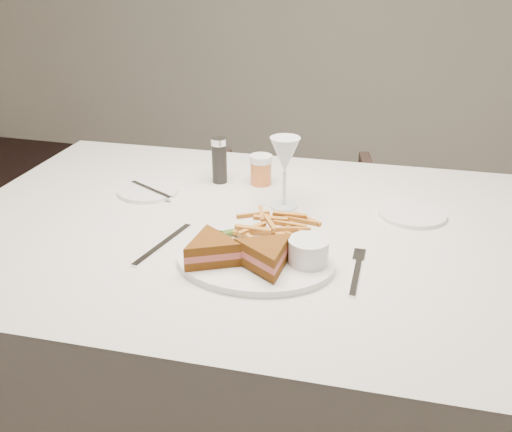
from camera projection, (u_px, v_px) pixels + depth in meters
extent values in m
cube|color=silver|center=(261.00, 358.00, 1.46)|extent=(1.48, 1.01, 0.75)
imported|color=#45322A|center=(293.00, 233.00, 2.21)|extent=(0.72, 0.69, 0.64)
ellipsoid|color=white|center=(255.00, 261.00, 1.14)|extent=(0.33, 0.26, 0.01)
cube|color=silver|center=(163.00, 244.00, 1.21)|extent=(0.05, 0.20, 0.00)
cylinder|color=white|center=(149.00, 190.00, 1.48)|extent=(0.16, 0.16, 0.01)
cylinder|color=white|center=(412.00, 213.00, 1.35)|extent=(0.16, 0.16, 0.01)
cylinder|color=black|center=(219.00, 160.00, 1.52)|extent=(0.04, 0.04, 0.12)
cylinder|color=orange|center=(261.00, 170.00, 1.51)|extent=(0.06, 0.06, 0.08)
cube|color=#3F5A1F|center=(225.00, 234.00, 1.22)|extent=(0.05, 0.05, 0.01)
cube|color=#3F5A1F|center=(211.00, 237.00, 1.21)|extent=(0.04, 0.05, 0.01)
cylinder|color=white|center=(308.00, 251.00, 1.11)|extent=(0.08, 0.08, 0.05)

